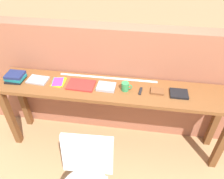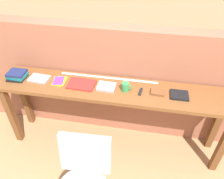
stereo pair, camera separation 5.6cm
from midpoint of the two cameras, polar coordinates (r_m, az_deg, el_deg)
The scene contains 14 objects.
ground_plane at distance 2.72m, azimuth -0.36°, elevation -18.38°, with size 40.00×40.00×0.00m, color tan.
brick_wall_back at distance 2.64m, azimuth 2.11°, elevation 1.87°, with size 6.00×0.20×1.41m, color #9E5B42.
sideboard at distance 2.35m, azimuth 0.90°, elevation -2.30°, with size 2.50×0.44×0.88m.
chair_white_moulded at distance 2.03m, azimuth -6.59°, elevation -21.76°, with size 0.46×0.47×0.89m.
book_stack_leftmost at distance 2.59m, azimuth -23.01°, elevation 3.47°, with size 0.20×0.18×0.08m.
magazine_cycling at distance 2.50m, azimuth -17.90°, elevation 2.75°, with size 0.21×0.15×0.02m, color #9E9EA3.
pamphlet_pile_colourful at distance 2.41m, azimuth -12.93°, elevation 2.18°, with size 0.16×0.19×0.01m.
book_open_centre at distance 2.32m, azimuth -7.31°, elevation 1.37°, with size 0.29×0.20×0.02m, color red.
book_grey_hardcover at distance 2.26m, azimuth -0.77°, elevation 0.75°, with size 0.19×0.15×0.03m, color #9E9EA3.
mug at distance 2.21m, azimuth 4.26°, elevation 0.71°, with size 0.11×0.08×0.09m.
multitool_folded at distance 2.23m, azimuth 8.20°, elevation -0.56°, with size 0.02×0.11×0.02m, color black.
leather_journal_brown at distance 2.24m, azimuth 12.46°, elevation -0.69°, with size 0.13×0.10×0.02m, color brown.
book_repair_rightmost at distance 2.27m, azimuth 17.84°, elevation -1.40°, with size 0.18×0.15×0.02m, color black.
ruler_metal_back_edge at distance 2.41m, azimuth -0.23°, elevation 3.07°, with size 1.08×0.03×0.00m, color silver.
Camera 2 is at (0.31, -1.45, 2.28)m, focal length 35.00 mm.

